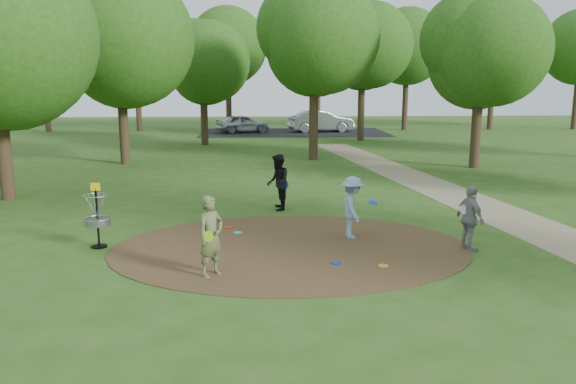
{
  "coord_description": "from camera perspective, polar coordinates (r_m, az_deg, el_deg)",
  "views": [
    {
      "loc": [
        -0.74,
        -12.61,
        3.84
      ],
      "look_at": [
        0.0,
        1.2,
        1.1
      ],
      "focal_mm": 35.0,
      "sensor_mm": 36.0,
      "label": 1
    }
  ],
  "objects": [
    {
      "name": "car_right",
      "position": [
        43.42,
        3.39,
        7.19
      ],
      "size": [
        5.19,
        2.6,
        1.63
      ],
      "primitive_type": "imported",
      "rotation": [
        0.0,
        0.0,
        1.75
      ],
      "color": "#929498",
      "rests_on": "ground"
    },
    {
      "name": "disc_ground_red",
      "position": [
        14.98,
        -6.06,
        -3.6
      ],
      "size": [
        0.22,
        0.22,
        0.02
      ],
      "primitive_type": "cylinder",
      "color": "red",
      "rests_on": "dirt_clearing"
    },
    {
      "name": "player_throwing_with_disc",
      "position": [
        13.91,
        6.54,
        -1.59
      ],
      "size": [
        0.98,
        1.03,
        1.56
      ],
      "color": "#87A8CA",
      "rests_on": "ground"
    },
    {
      "name": "footpath",
      "position": [
        16.75,
        22.67,
        -2.91
      ],
      "size": [
        7.55,
        39.89,
        0.01
      ],
      "primitive_type": "cube",
      "rotation": [
        0.0,
        0.0,
        0.14
      ],
      "color": "#8C7A5B",
      "rests_on": "ground"
    },
    {
      "name": "disc_ground_cyan",
      "position": [
        14.45,
        -5.13,
        -4.13
      ],
      "size": [
        0.22,
        0.22,
        0.02
      ],
      "primitive_type": "cylinder",
      "color": "#1ACFD4",
      "rests_on": "dirt_clearing"
    },
    {
      "name": "dirt_clearing",
      "position": [
        13.2,
        0.28,
        -5.66
      ],
      "size": [
        8.4,
        8.4,
        0.02
      ],
      "primitive_type": "cylinder",
      "color": "#47301C",
      "rests_on": "ground"
    },
    {
      "name": "car_left",
      "position": [
        42.98,
        -4.61,
        6.95
      ],
      "size": [
        4.32,
        2.77,
        1.37
      ],
      "primitive_type": "imported",
      "rotation": [
        0.0,
        0.0,
        1.88
      ],
      "color": "#B1B5B9",
      "rests_on": "ground"
    },
    {
      "name": "player_observer_with_disc",
      "position": [
        11.24,
        -7.84,
        -4.48
      ],
      "size": [
        0.7,
        0.71,
        1.65
      ],
      "color": "#5E6A3D",
      "rests_on": "ground"
    },
    {
      "name": "disc_ground_orange",
      "position": [
        12.05,
        9.65,
        -7.4
      ],
      "size": [
        0.22,
        0.22,
        0.02
      ],
      "primitive_type": "cylinder",
      "color": "orange",
      "rests_on": "dirt_clearing"
    },
    {
      "name": "disc_golf_basket",
      "position": [
        13.77,
        -18.84,
        -1.84
      ],
      "size": [
        0.63,
        0.63,
        1.54
      ],
      "color": "black",
      "rests_on": "ground"
    },
    {
      "name": "disc_ground_blue",
      "position": [
        12.11,
        4.93,
        -7.18
      ],
      "size": [
        0.22,
        0.22,
        0.02
      ],
      "primitive_type": "cylinder",
      "color": "#0D2CDD",
      "rests_on": "dirt_clearing"
    },
    {
      "name": "player_walking_with_disc",
      "position": [
        16.87,
        -1.04,
        0.99
      ],
      "size": [
        0.65,
        0.83,
        1.7
      ],
      "color": "black",
      "rests_on": "ground"
    },
    {
      "name": "parking_lot",
      "position": [
        42.87,
        0.61,
        6.07
      ],
      "size": [
        14.0,
        8.0,
        0.01
      ],
      "primitive_type": "cube",
      "color": "black",
      "rests_on": "ground"
    },
    {
      "name": "player_waiting_with_disc",
      "position": [
        13.47,
        18.02,
        -2.55
      ],
      "size": [
        0.6,
        0.96,
        1.53
      ],
      "color": "gray",
      "rests_on": "ground"
    },
    {
      "name": "tree_ring",
      "position": [
        20.86,
        0.83,
        14.78
      ],
      "size": [
        37.36,
        45.24,
        8.61
      ],
      "color": "#332316",
      "rests_on": "ground"
    },
    {
      "name": "ground",
      "position": [
        13.21,
        0.28,
        -5.7
      ],
      "size": [
        100.0,
        100.0,
        0.0
      ],
      "primitive_type": "plane",
      "color": "#2D5119",
      "rests_on": "ground"
    }
  ]
}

